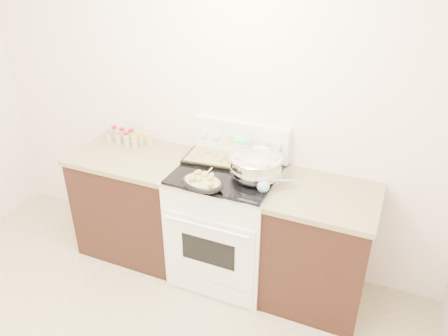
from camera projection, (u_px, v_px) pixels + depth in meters
The scene contains 10 objects.
room_shell at pixel (17, 147), 1.81m from camera, with size 4.10×3.60×2.75m.
counter_left at pixel (138, 202), 3.73m from camera, with size 0.93×0.67×0.92m.
counter_right at pixel (319, 248), 3.18m from camera, with size 0.73×0.67×0.92m.
kitchen_range at pixel (227, 222), 3.42m from camera, with size 0.78×0.73×1.22m.
mixing_bowl at pixel (256, 167), 3.08m from camera, with size 0.47×0.47×0.22m.
roasting_pan at pixel (202, 182), 2.97m from camera, with size 0.35×0.27×0.11m.
baking_sheet at pixel (214, 157), 3.37m from camera, with size 0.46×0.34×0.06m.
wooden_spoon at pixel (202, 178), 3.10m from camera, with size 0.04×0.25×0.04m.
blue_ladle at pixel (265, 186), 2.96m from camera, with size 0.24×0.21×0.11m.
spice_jars at pixel (128, 137), 3.66m from camera, with size 0.40×0.14×0.12m.
Camera 1 is at (1.44, -1.16, 2.49)m, focal length 35.00 mm.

